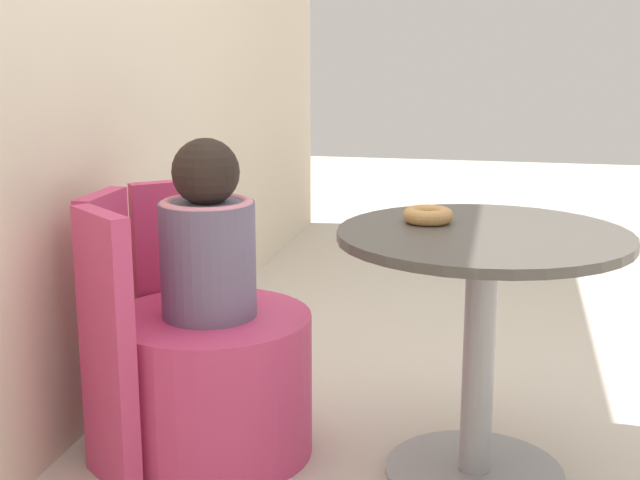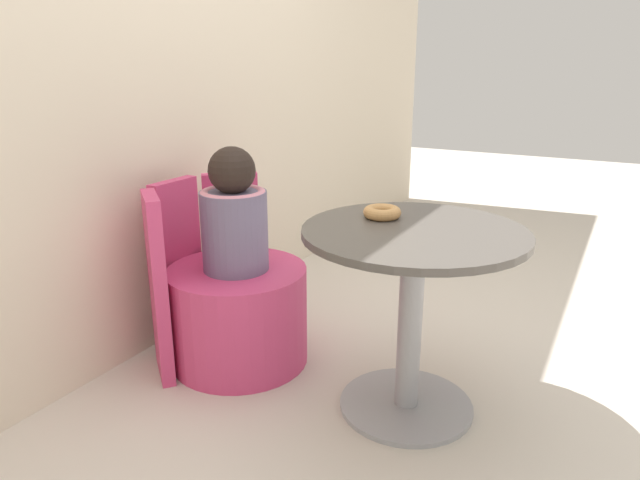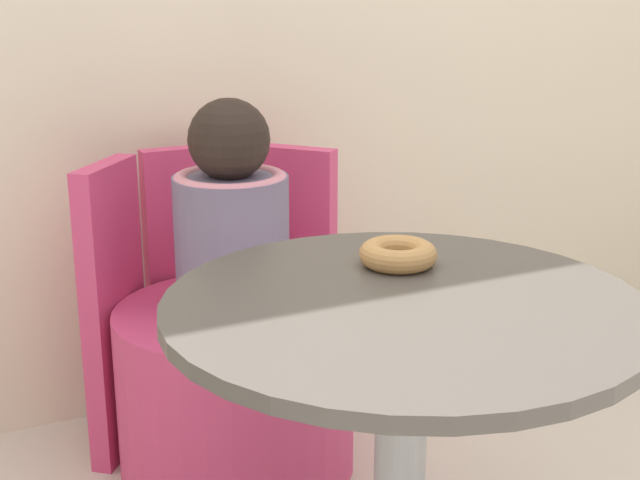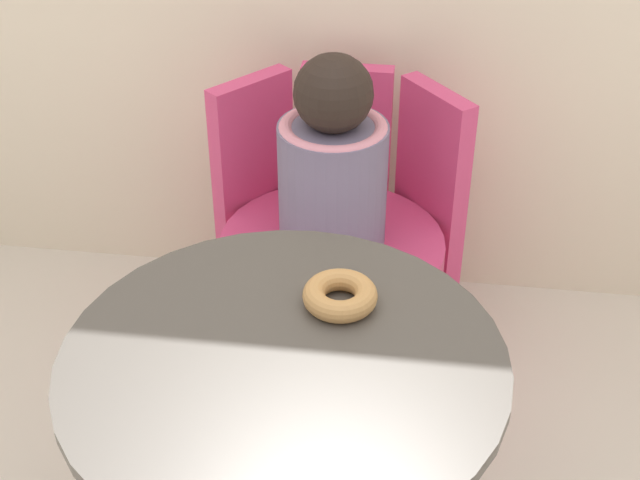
% 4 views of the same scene
% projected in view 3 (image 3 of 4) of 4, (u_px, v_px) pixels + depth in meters
% --- Properties ---
extents(round_table, '(0.73, 0.73, 0.66)m').
position_uv_depth(round_table, '(401.00, 415.00, 1.38)').
color(round_table, '#99999E').
rests_on(round_table, ground_plane).
extents(tub_chair, '(0.55, 0.55, 0.40)m').
position_uv_depth(tub_chair, '(236.00, 389.00, 2.08)').
color(tub_chair, '#D13D70').
rests_on(tub_chair, ground_plane).
extents(booth_backrest, '(0.65, 0.24, 0.72)m').
position_uv_depth(booth_backrest, '(202.00, 294.00, 2.23)').
color(booth_backrest, '#D13D70').
rests_on(booth_backrest, ground_plane).
extents(child_figure, '(0.26, 0.26, 0.48)m').
position_uv_depth(child_figure, '(231.00, 218.00, 1.96)').
color(child_figure, slate).
rests_on(child_figure, tub_chair).
extents(donut, '(0.13, 0.13, 0.04)m').
position_uv_depth(donut, '(398.00, 254.00, 1.48)').
color(donut, tan).
rests_on(donut, round_table).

